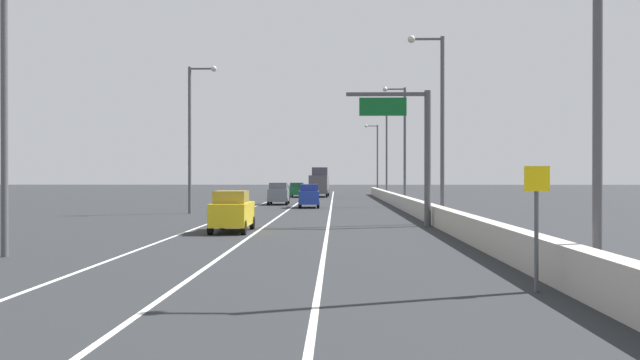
# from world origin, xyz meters

# --- Properties ---
(ground_plane) EXTENTS (320.00, 320.00, 0.00)m
(ground_plane) POSITION_xyz_m (0.00, 64.00, 0.00)
(ground_plane) COLOR #26282B
(lane_stripe_left) EXTENTS (0.16, 130.00, 0.00)m
(lane_stripe_left) POSITION_xyz_m (-5.50, 55.00, 0.00)
(lane_stripe_left) COLOR silver
(lane_stripe_left) RESTS_ON ground_plane
(lane_stripe_center) EXTENTS (0.16, 130.00, 0.00)m
(lane_stripe_center) POSITION_xyz_m (-2.00, 55.00, 0.00)
(lane_stripe_center) COLOR silver
(lane_stripe_center) RESTS_ON ground_plane
(lane_stripe_right) EXTENTS (0.16, 130.00, 0.00)m
(lane_stripe_right) POSITION_xyz_m (1.50, 55.00, 0.00)
(lane_stripe_right) COLOR silver
(lane_stripe_right) RESTS_ON ground_plane
(jersey_barrier_right) EXTENTS (0.60, 120.00, 1.10)m
(jersey_barrier_right) POSITION_xyz_m (7.59, 40.00, 0.55)
(jersey_barrier_right) COLOR #B2ADA3
(jersey_barrier_right) RESTS_ON ground_plane
(overhead_sign_gantry) EXTENTS (4.68, 0.36, 7.50)m
(overhead_sign_gantry) POSITION_xyz_m (6.25, 33.48, 4.73)
(overhead_sign_gantry) COLOR #47474C
(overhead_sign_gantry) RESTS_ON ground_plane
(speed_advisory_sign) EXTENTS (0.60, 0.11, 3.00)m
(speed_advisory_sign) POSITION_xyz_m (6.69, 12.05, 1.76)
(speed_advisory_sign) COLOR #4C4C51
(speed_advisory_sign) RESTS_ON ground_plane
(lamp_post_right_near) EXTENTS (2.14, 0.44, 10.95)m
(lamp_post_right_near) POSITION_xyz_m (8.16, 12.78, 6.24)
(lamp_post_right_near) COLOR #4C4C51
(lamp_post_right_near) RESTS_ON ground_plane
(lamp_post_right_second) EXTENTS (2.14, 0.44, 10.95)m
(lamp_post_right_second) POSITION_xyz_m (7.88, 35.49, 6.24)
(lamp_post_right_second) COLOR #4C4C51
(lamp_post_right_second) RESTS_ON ground_plane
(lamp_post_right_third) EXTENTS (2.14, 0.44, 10.95)m
(lamp_post_right_third) POSITION_xyz_m (8.00, 58.20, 6.24)
(lamp_post_right_third) COLOR #4C4C51
(lamp_post_right_third) RESTS_ON ground_plane
(lamp_post_right_fourth) EXTENTS (2.14, 0.44, 10.95)m
(lamp_post_right_fourth) POSITION_xyz_m (8.03, 80.91, 6.24)
(lamp_post_right_fourth) COLOR #4C4C51
(lamp_post_right_fourth) RESTS_ON ground_plane
(lamp_post_right_fifth) EXTENTS (2.14, 0.44, 10.95)m
(lamp_post_right_fifth) POSITION_xyz_m (8.27, 103.62, 6.24)
(lamp_post_right_fifth) COLOR #4C4C51
(lamp_post_right_fifth) RESTS_ON ground_plane
(lamp_post_left_near) EXTENTS (2.14, 0.44, 10.95)m
(lamp_post_left_near) POSITION_xyz_m (-9.16, 18.78, 6.24)
(lamp_post_left_near) COLOR #4C4C51
(lamp_post_left_near) RESTS_ON ground_plane
(lamp_post_left_mid) EXTENTS (2.14, 0.44, 10.95)m
(lamp_post_left_mid) POSITION_xyz_m (-8.67, 46.03, 6.24)
(lamp_post_left_mid) COLOR #4C4C51
(lamp_post_left_mid) RESTS_ON ground_plane
(car_green_0) EXTENTS (2.04, 4.64, 1.93)m
(car_green_0) POSITION_xyz_m (-3.23, 86.57, 0.97)
(car_green_0) COLOR #196033
(car_green_0) RESTS_ON ground_plane
(car_blue_1) EXTENTS (1.94, 4.39, 2.07)m
(car_blue_1) POSITION_xyz_m (-0.44, 55.85, 1.03)
(car_blue_1) COLOR #1E389E
(car_blue_1) RESTS_ON ground_plane
(car_gray_2) EXTENTS (2.06, 4.75, 2.15)m
(car_gray_2) POSITION_xyz_m (-3.68, 62.41, 1.07)
(car_gray_2) COLOR slate
(car_gray_2) RESTS_ON ground_plane
(car_yellow_3) EXTENTS (1.82, 4.34, 2.05)m
(car_yellow_3) POSITION_xyz_m (-3.21, 29.36, 1.02)
(car_yellow_3) COLOR gold
(car_yellow_3) RESTS_ON ground_plane
(box_truck) EXTENTS (2.63, 8.26, 4.00)m
(box_truck) POSITION_xyz_m (-0.30, 87.88, 1.82)
(box_truck) COLOR #4C4C51
(box_truck) RESTS_ON ground_plane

